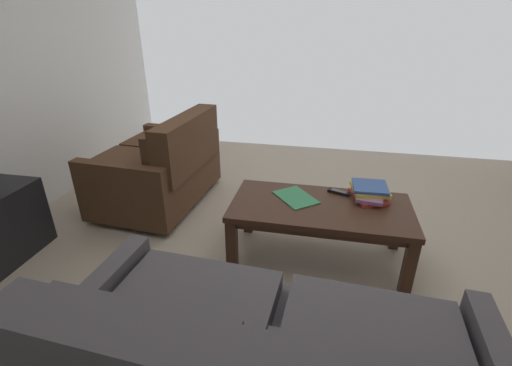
% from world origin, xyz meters
% --- Properties ---
extents(ground_plane, '(4.93, 4.90, 0.01)m').
position_xyz_m(ground_plane, '(0.00, 0.00, -0.00)').
color(ground_plane, tan).
extents(loveseat_near, '(0.91, 1.22, 0.86)m').
position_xyz_m(loveseat_near, '(1.34, -0.58, 0.36)').
color(loveseat_near, black).
rests_on(loveseat_near, ground).
extents(coffee_table, '(1.23, 0.60, 0.45)m').
position_xyz_m(coffee_table, '(-0.12, 0.01, 0.38)').
color(coffee_table, '#3D2316').
rests_on(coffee_table, ground).
extents(book_stack, '(0.28, 0.32, 0.10)m').
position_xyz_m(book_stack, '(-0.45, -0.16, 0.49)').
color(book_stack, '#C63833').
rests_on(book_stack, coffee_table).
extents(tv_remote, '(0.17, 0.10, 0.02)m').
position_xyz_m(tv_remote, '(-0.24, -0.19, 0.46)').
color(tv_remote, black).
rests_on(tv_remote, coffee_table).
extents(loose_magazine, '(0.36, 0.37, 0.01)m').
position_xyz_m(loose_magazine, '(0.06, -0.06, 0.45)').
color(loose_magazine, '#337F51').
rests_on(loose_magazine, coffee_table).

